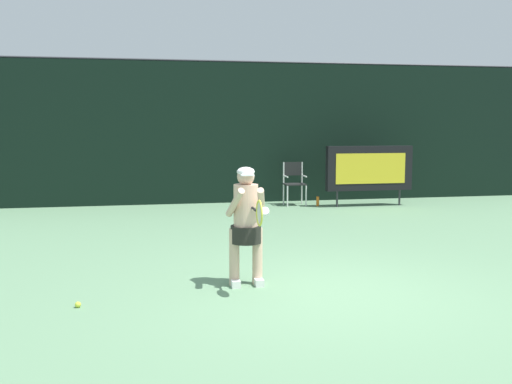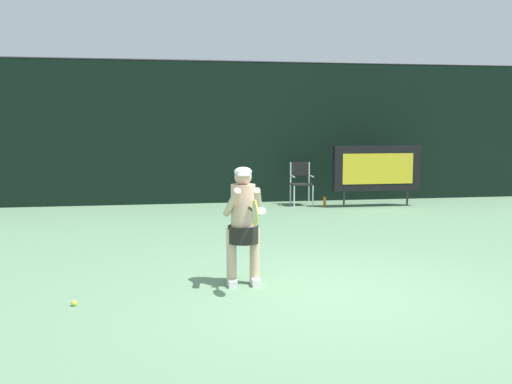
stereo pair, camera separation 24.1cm
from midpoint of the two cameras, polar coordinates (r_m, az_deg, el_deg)
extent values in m
cube|color=#658E68|center=(7.32, 7.66, -9.80)|extent=(18.00, 22.00, 0.02)
cube|color=black|center=(15.35, -1.68, 5.68)|extent=(18.00, 0.12, 3.60)
cylinder|color=#38383D|center=(15.43, -1.71, 12.49)|extent=(18.00, 0.05, 0.05)
cube|color=black|center=(14.91, 12.00, 2.24)|extent=(2.20, 0.20, 1.10)
cube|color=gold|center=(14.81, 12.15, 2.20)|extent=(1.80, 0.01, 0.75)
cylinder|color=#2D2D33|center=(14.71, 8.94, -0.70)|extent=(0.05, 0.05, 0.40)
cylinder|color=#2D2D33|center=(15.31, 14.80, -0.55)|extent=(0.05, 0.05, 0.40)
cylinder|color=white|center=(14.65, 4.17, -0.42)|extent=(0.04, 0.04, 0.52)
cylinder|color=white|center=(14.77, 5.97, -0.38)|extent=(0.04, 0.04, 0.52)
cylinder|color=white|center=(15.04, 3.80, -0.24)|extent=(0.04, 0.04, 0.52)
cylinder|color=white|center=(15.16, 5.56, -0.20)|extent=(0.04, 0.04, 0.52)
cube|color=black|center=(14.87, 4.89, 0.74)|extent=(0.52, 0.44, 0.03)
cylinder|color=white|center=(14.99, 3.82, 1.81)|extent=(0.04, 0.04, 0.56)
cylinder|color=white|center=(15.10, 5.58, 1.83)|extent=(0.04, 0.04, 0.56)
cube|color=black|center=(15.04, 4.71, 2.24)|extent=(0.48, 0.02, 0.34)
cylinder|color=white|center=(14.80, 4.00, 1.52)|extent=(0.04, 0.44, 0.04)
cylinder|color=white|center=(14.92, 5.78, 1.54)|extent=(0.04, 0.44, 0.04)
cylinder|color=orange|center=(14.83, 7.09, -0.92)|extent=(0.07, 0.07, 0.24)
cylinder|color=black|center=(14.81, 7.10, -0.41)|extent=(0.03, 0.03, 0.03)
cube|color=white|center=(7.59, -1.39, -8.72)|extent=(0.11, 0.26, 0.09)
cube|color=white|center=(7.64, 0.86, -8.62)|extent=(0.11, 0.26, 0.09)
cylinder|color=#DBB293|center=(7.56, -1.45, -6.28)|extent=(0.13, 0.13, 0.73)
cylinder|color=#DBB293|center=(7.61, 0.80, -6.19)|extent=(0.13, 0.13, 0.73)
cylinder|color=black|center=(7.52, -0.33, -4.09)|extent=(0.39, 0.39, 0.22)
cylinder|color=#DBB293|center=(7.47, -0.33, -1.40)|extent=(0.31, 0.31, 0.56)
sphere|color=#DBB293|center=(7.42, -0.33, 1.50)|extent=(0.22, 0.22, 0.22)
ellipsoid|color=white|center=(7.42, -0.33, 1.96)|extent=(0.22, 0.22, 0.12)
cube|color=white|center=(7.32, -0.21, 1.65)|extent=(0.17, 0.12, 0.02)
cylinder|color=#DBB293|center=(7.27, -1.40, -1.03)|extent=(0.19, 0.46, 0.40)
cylinder|color=#DBB293|center=(7.32, 1.15, -0.97)|extent=(0.19, 0.46, 0.40)
cylinder|color=white|center=(7.22, 1.48, -1.91)|extent=(0.13, 0.13, 0.11)
cylinder|color=black|center=(7.19, 0.47, -1.69)|extent=(0.03, 0.28, 0.03)
torus|color=yellow|center=(6.89, 0.91, -2.05)|extent=(0.02, 0.31, 0.31)
ellipsoid|color=silver|center=(6.89, 0.91, -2.05)|extent=(0.01, 0.26, 0.26)
sphere|color=#CCDB3D|center=(7.07, -16.18, -10.24)|extent=(0.07, 0.07, 0.07)
camera|label=1|loc=(0.12, -89.27, 0.08)|focal=41.51mm
camera|label=2|loc=(0.12, 90.73, -0.08)|focal=41.51mm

